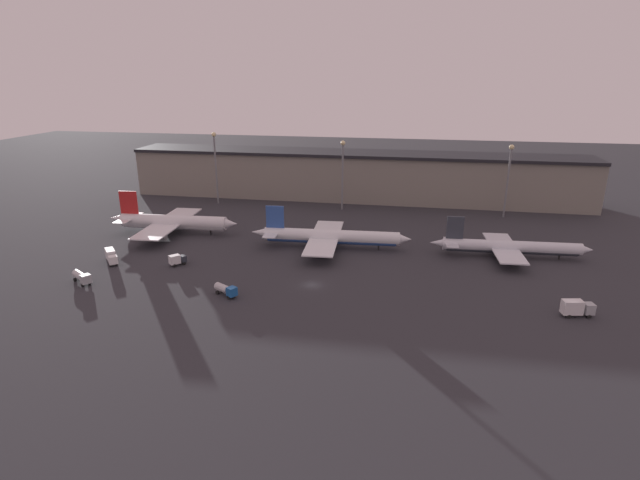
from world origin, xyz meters
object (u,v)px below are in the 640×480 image
(airplane_0, at_px, (172,222))
(service_vehicle_1, at_px, (177,260))
(service_vehicle_2, at_px, (226,290))
(service_vehicle_3, at_px, (111,256))
(airplane_2, at_px, (509,247))
(airplane_1, at_px, (329,237))
(service_vehicle_4, at_px, (82,277))
(service_vehicle_0, at_px, (577,308))

(airplane_0, distance_m, service_vehicle_1, 30.70)
(service_vehicle_2, distance_m, service_vehicle_3, 42.41)
(service_vehicle_1, distance_m, service_vehicle_2, 26.25)
(service_vehicle_3, bearing_deg, airplane_2, 61.70)
(airplane_1, bearing_deg, airplane_2, -1.56)
(service_vehicle_3, bearing_deg, airplane_0, 129.66)
(airplane_0, height_order, airplane_2, airplane_0)
(airplane_0, height_order, service_vehicle_4, airplane_0)
(service_vehicle_0, distance_m, service_vehicle_1, 100.56)
(airplane_1, xyz_separation_m, service_vehicle_4, (-57.44, -38.09, -1.83))
(airplane_0, bearing_deg, service_vehicle_0, -22.09)
(airplane_0, bearing_deg, service_vehicle_2, -54.18)
(airplane_1, relative_size, service_vehicle_4, 6.98)
(airplane_1, distance_m, service_vehicle_4, 68.95)
(service_vehicle_2, xyz_separation_m, service_vehicle_4, (-38.74, 0.61, 0.07))
(service_vehicle_4, bearing_deg, airplane_2, 52.41)
(airplane_1, bearing_deg, service_vehicle_1, -153.41)
(airplane_1, relative_size, service_vehicle_3, 6.80)
(airplane_1, bearing_deg, airplane_0, 171.94)
(service_vehicle_0, bearing_deg, airplane_1, 138.80)
(airplane_1, distance_m, service_vehicle_2, 43.02)
(service_vehicle_3, bearing_deg, service_vehicle_4, -37.45)
(airplane_0, bearing_deg, airplane_1, -8.06)
(service_vehicle_0, relative_size, service_vehicle_1, 1.53)
(service_vehicle_2, bearing_deg, service_vehicle_3, -170.40)
(airplane_1, distance_m, service_vehicle_3, 62.94)
(service_vehicle_4, bearing_deg, service_vehicle_3, 126.19)
(airplane_1, distance_m, service_vehicle_1, 45.05)
(service_vehicle_2, bearing_deg, airplane_2, 59.83)
(airplane_0, relative_size, service_vehicle_0, 6.19)
(airplane_0, height_order, service_vehicle_3, airplane_0)
(airplane_0, distance_m, service_vehicle_4, 43.07)
(airplane_1, height_order, airplane_2, airplane_1)
(service_vehicle_0, bearing_deg, service_vehicle_1, 161.47)
(service_vehicle_2, relative_size, service_vehicle_4, 0.94)
(airplane_0, distance_m, service_vehicle_0, 120.95)
(service_vehicle_1, distance_m, service_vehicle_4, 24.22)
(service_vehicle_2, relative_size, service_vehicle_3, 0.92)
(airplane_2, distance_m, service_vehicle_1, 94.53)
(airplane_2, xyz_separation_m, service_vehicle_2, (-71.11, -40.01, -1.47))
(airplane_1, bearing_deg, service_vehicle_2, -118.80)
(airplane_0, xyz_separation_m, service_vehicle_2, (34.95, -43.45, -2.25))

